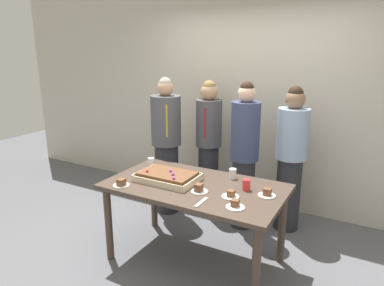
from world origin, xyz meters
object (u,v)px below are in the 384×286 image
(plated_slice_far_left, at_px, (231,195))
(plated_slice_far_right, at_px, (199,189))
(person_serving_front, at_px, (166,145))
(sheet_cake, at_px, (168,177))
(plated_slice_near_right, at_px, (121,184))
(person_far_right_suit, at_px, (291,158))
(cake_server_utensil, at_px, (201,202))
(person_green_shirt_behind, at_px, (209,143))
(person_striped_tie_right, at_px, (244,154))
(party_table, at_px, (195,194))
(plated_slice_near_left, at_px, (235,205))
(drink_cup_far_end, at_px, (233,174))
(drink_cup_nearest, at_px, (151,163))
(drink_cup_middle, at_px, (246,185))
(plated_slice_center_front, at_px, (267,194))

(plated_slice_far_left, height_order, plated_slice_far_right, plated_slice_far_right)
(plated_slice_far_left, height_order, person_serving_front, person_serving_front)
(sheet_cake, bearing_deg, person_serving_front, 123.62)
(sheet_cake, relative_size, person_serving_front, 0.34)
(plated_slice_near_right, xyz_separation_m, person_serving_front, (-0.25, 1.14, 0.05))
(plated_slice_far_left, bearing_deg, person_far_right_suit, 79.28)
(sheet_cake, relative_size, cake_server_utensil, 2.90)
(person_far_right_suit, bearing_deg, person_green_shirt_behind, -54.24)
(cake_server_utensil, relative_size, person_striped_tie_right, 0.12)
(person_green_shirt_behind, xyz_separation_m, person_far_right_suit, (1.04, -0.07, -0.01))
(sheet_cake, bearing_deg, party_table, 5.48)
(sheet_cake, xyz_separation_m, plated_slice_near_right, (-0.29, -0.33, -0.01))
(plated_slice_near_right, distance_m, cake_server_utensil, 0.80)
(plated_slice_near_left, bearing_deg, person_green_shirt_behind, 123.54)
(drink_cup_far_end, bearing_deg, drink_cup_nearest, -173.24)
(plated_slice_near_left, bearing_deg, person_serving_front, 141.71)
(plated_slice_far_left, xyz_separation_m, person_serving_front, (-1.22, 0.88, 0.06))
(drink_cup_middle, relative_size, person_serving_front, 0.06)
(cake_server_utensil, bearing_deg, drink_cup_far_end, 88.74)
(person_far_right_suit, bearing_deg, cake_server_utensil, 23.72)
(plated_slice_far_right, height_order, person_far_right_suit, person_far_right_suit)
(drink_cup_far_end, distance_m, person_green_shirt_behind, 1.05)
(plated_slice_far_right, distance_m, plated_slice_center_front, 0.58)
(plated_slice_far_left, xyz_separation_m, drink_cup_far_end, (-0.15, 0.41, 0.03))
(drink_cup_middle, xyz_separation_m, person_green_shirt_behind, (-0.88, 1.02, 0.02))
(plated_slice_near_right, relative_size, drink_cup_middle, 1.50)
(party_table, xyz_separation_m, drink_cup_nearest, (-0.64, 0.21, 0.15))
(sheet_cake, bearing_deg, person_far_right_suit, 50.56)
(person_far_right_suit, bearing_deg, sheet_cake, 0.01)
(plated_slice_far_left, xyz_separation_m, person_striped_tie_right, (-0.25, 0.97, 0.06))
(party_table, xyz_separation_m, person_serving_front, (-0.82, 0.78, 0.18))
(drink_cup_nearest, bearing_deg, person_far_right_suit, 34.11)
(plated_slice_near_right, bearing_deg, drink_cup_nearest, 96.91)
(sheet_cake, xyz_separation_m, drink_cup_far_end, (0.52, 0.34, 0.01))
(plated_slice_center_front, xyz_separation_m, drink_cup_middle, (-0.20, 0.04, 0.03))
(party_table, xyz_separation_m, plated_slice_center_front, (0.66, 0.07, 0.12))
(drink_cup_far_end, relative_size, person_green_shirt_behind, 0.06)
(plated_slice_center_front, height_order, drink_cup_nearest, drink_cup_nearest)
(plated_slice_near_left, height_order, person_far_right_suit, person_far_right_suit)
(cake_server_utensil, height_order, person_striped_tie_right, person_striped_tie_right)
(plated_slice_near_left, relative_size, drink_cup_far_end, 1.50)
(plated_slice_far_right, relative_size, drink_cup_nearest, 1.50)
(plated_slice_near_left, bearing_deg, drink_cup_nearest, 157.50)
(plated_slice_near_right, xyz_separation_m, drink_cup_middle, (1.03, 0.47, 0.03))
(plated_slice_far_right, bearing_deg, plated_slice_far_left, 6.76)
(plated_slice_near_left, distance_m, plated_slice_far_left, 0.20)
(plated_slice_far_right, xyz_separation_m, person_striped_tie_right, (0.04, 1.00, 0.06))
(plated_slice_near_right, relative_size, person_striped_tie_right, 0.09)
(drink_cup_nearest, distance_m, drink_cup_far_end, 0.89)
(party_table, height_order, plated_slice_center_front, plated_slice_center_front)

